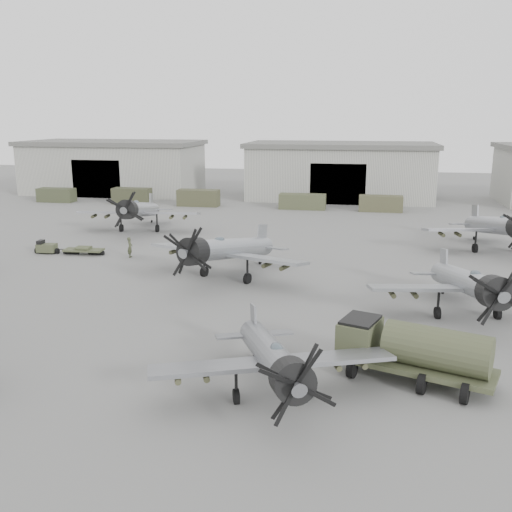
{
  "coord_description": "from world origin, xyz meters",
  "views": [
    {
      "loc": [
        3.8,
        -29.2,
        12.68
      ],
      "look_at": [
        -3.93,
        11.53,
        2.5
      ],
      "focal_mm": 40.0,
      "sensor_mm": 36.0,
      "label": 1
    }
  ],
  "objects_px": {
    "aircraft_near_1": "(274,359)",
    "aircraft_far_0": "(138,210)",
    "fuel_tanker": "(414,348)",
    "aircraft_mid_2": "(471,285)",
    "tug_trailer": "(61,249)",
    "aircraft_mid_1": "(224,250)",
    "aircraft_far_1": "(500,226)",
    "ground_crew": "(130,247)"
  },
  "relations": [
    {
      "from": "aircraft_near_1",
      "to": "tug_trailer",
      "type": "distance_m",
      "value": 34.69
    },
    {
      "from": "aircraft_far_1",
      "to": "fuel_tanker",
      "type": "relative_size",
      "value": 1.79
    },
    {
      "from": "aircraft_far_0",
      "to": "ground_crew",
      "type": "distance_m",
      "value": 12.07
    },
    {
      "from": "aircraft_far_1",
      "to": "fuel_tanker",
      "type": "bearing_deg",
      "value": -119.87
    },
    {
      "from": "ground_crew",
      "to": "aircraft_mid_2",
      "type": "bearing_deg",
      "value": -122.6
    },
    {
      "from": "aircraft_far_1",
      "to": "ground_crew",
      "type": "xyz_separation_m",
      "value": [
        -33.79,
        -8.22,
        -1.61
      ]
    },
    {
      "from": "aircraft_mid_2",
      "to": "aircraft_mid_1",
      "type": "bearing_deg",
      "value": 151.93
    },
    {
      "from": "aircraft_mid_2",
      "to": "ground_crew",
      "type": "height_order",
      "value": "aircraft_mid_2"
    },
    {
      "from": "aircraft_mid_1",
      "to": "ground_crew",
      "type": "bearing_deg",
      "value": 170.19
    },
    {
      "from": "aircraft_far_1",
      "to": "aircraft_mid_1",
      "type": "bearing_deg",
      "value": -160.13
    },
    {
      "from": "aircraft_near_1",
      "to": "fuel_tanker",
      "type": "relative_size",
      "value": 1.41
    },
    {
      "from": "aircraft_near_1",
      "to": "aircraft_far_0",
      "type": "bearing_deg",
      "value": 98.95
    },
    {
      "from": "aircraft_far_1",
      "to": "ground_crew",
      "type": "bearing_deg",
      "value": -177.3
    },
    {
      "from": "aircraft_far_0",
      "to": "ground_crew",
      "type": "height_order",
      "value": "aircraft_far_0"
    },
    {
      "from": "aircraft_far_0",
      "to": "aircraft_far_1",
      "type": "height_order",
      "value": "aircraft_far_1"
    },
    {
      "from": "aircraft_far_0",
      "to": "aircraft_near_1",
      "type": "bearing_deg",
      "value": -66.42
    },
    {
      "from": "aircraft_far_0",
      "to": "tug_trailer",
      "type": "height_order",
      "value": "aircraft_far_0"
    },
    {
      "from": "fuel_tanker",
      "to": "aircraft_mid_2",
      "type": "bearing_deg",
      "value": 85.55
    },
    {
      "from": "tug_trailer",
      "to": "aircraft_far_0",
      "type": "bearing_deg",
      "value": 70.67
    },
    {
      "from": "aircraft_near_1",
      "to": "aircraft_far_0",
      "type": "distance_m",
      "value": 41.7
    },
    {
      "from": "aircraft_far_0",
      "to": "ground_crew",
      "type": "relative_size",
      "value": 7.29
    },
    {
      "from": "aircraft_far_0",
      "to": "tug_trailer",
      "type": "distance_m",
      "value": 11.94
    },
    {
      "from": "aircraft_far_1",
      "to": "tug_trailer",
      "type": "xyz_separation_m",
      "value": [
        -40.8,
        -8.16,
        -2.08
      ]
    },
    {
      "from": "aircraft_mid_2",
      "to": "aircraft_far_1",
      "type": "height_order",
      "value": "aircraft_far_1"
    },
    {
      "from": "aircraft_mid_1",
      "to": "aircraft_mid_2",
      "type": "xyz_separation_m",
      "value": [
        17.54,
        -5.82,
        -0.15
      ]
    },
    {
      "from": "fuel_tanker",
      "to": "tug_trailer",
      "type": "xyz_separation_m",
      "value": [
        -30.73,
        21.26,
        -1.18
      ]
    },
    {
      "from": "aircraft_near_1",
      "to": "aircraft_mid_1",
      "type": "height_order",
      "value": "aircraft_mid_1"
    },
    {
      "from": "aircraft_mid_1",
      "to": "tug_trailer",
      "type": "bearing_deg",
      "value": -179.26
    },
    {
      "from": "aircraft_mid_1",
      "to": "ground_crew",
      "type": "height_order",
      "value": "aircraft_mid_1"
    },
    {
      "from": "aircraft_mid_2",
      "to": "aircraft_near_1",
      "type": "bearing_deg",
      "value": -138.83
    },
    {
      "from": "tug_trailer",
      "to": "aircraft_near_1",
      "type": "bearing_deg",
      "value": -48.64
    },
    {
      "from": "aircraft_far_1",
      "to": "aircraft_far_0",
      "type": "bearing_deg",
      "value": 164.23
    },
    {
      "from": "aircraft_far_0",
      "to": "tug_trailer",
      "type": "relative_size",
      "value": 2.14
    },
    {
      "from": "aircraft_mid_1",
      "to": "aircraft_far_0",
      "type": "relative_size",
      "value": 0.98
    },
    {
      "from": "fuel_tanker",
      "to": "aircraft_far_1",
      "type": "bearing_deg",
      "value": 90.21
    },
    {
      "from": "fuel_tanker",
      "to": "aircraft_mid_1",
      "type": "bearing_deg",
      "value": 149.96
    },
    {
      "from": "aircraft_near_1",
      "to": "aircraft_far_0",
      "type": "relative_size",
      "value": 0.81
    },
    {
      "from": "aircraft_mid_2",
      "to": "ground_crew",
      "type": "bearing_deg",
      "value": 147.74
    },
    {
      "from": "aircraft_mid_1",
      "to": "aircraft_far_1",
      "type": "distance_m",
      "value": 27.28
    },
    {
      "from": "aircraft_near_1",
      "to": "ground_crew",
      "type": "distance_m",
      "value": 30.11
    },
    {
      "from": "aircraft_far_0",
      "to": "ground_crew",
      "type": "xyz_separation_m",
      "value": [
        3.76,
        -11.37,
        -1.55
      ]
    },
    {
      "from": "aircraft_mid_1",
      "to": "aircraft_far_1",
      "type": "relative_size",
      "value": 0.95
    }
  ]
}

